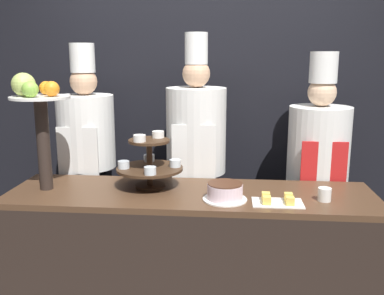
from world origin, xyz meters
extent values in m
cube|color=black|center=(0.00, 1.22, 1.40)|extent=(10.00, 0.06, 2.80)
cube|color=black|center=(0.00, 0.30, 0.44)|extent=(2.17, 0.61, 0.87)
cube|color=#4C3321|center=(0.00, 0.30, 0.89)|extent=(2.17, 0.61, 0.03)
cylinder|color=#3D2819|center=(-0.26, 0.38, 0.92)|extent=(0.18, 0.18, 0.02)
cylinder|color=#3D2819|center=(-0.26, 0.38, 1.06)|extent=(0.04, 0.04, 0.30)
cylinder|color=#3D2819|center=(-0.26, 0.38, 1.03)|extent=(0.41, 0.41, 0.02)
cylinder|color=#3D2819|center=(-0.26, 0.38, 1.20)|extent=(0.25, 0.25, 0.02)
cylinder|color=silver|center=(-0.41, 0.35, 1.06)|extent=(0.07, 0.07, 0.04)
cylinder|color=beige|center=(-0.41, 0.35, 1.05)|extent=(0.06, 0.06, 0.03)
cylinder|color=silver|center=(-0.23, 0.23, 1.06)|extent=(0.07, 0.07, 0.04)
cylinder|color=red|center=(-0.23, 0.23, 1.05)|extent=(0.06, 0.06, 0.03)
cylinder|color=silver|center=(-0.10, 0.41, 1.06)|extent=(0.07, 0.07, 0.04)
cylinder|color=gold|center=(-0.10, 0.41, 1.05)|extent=(0.06, 0.06, 0.03)
cylinder|color=silver|center=(-0.29, 0.53, 1.06)|extent=(0.07, 0.07, 0.04)
cylinder|color=green|center=(-0.29, 0.53, 1.05)|extent=(0.06, 0.06, 0.03)
cylinder|color=white|center=(-0.30, 0.31, 1.23)|extent=(0.07, 0.07, 0.04)
cylinder|color=white|center=(-0.21, 0.45, 1.23)|extent=(0.07, 0.07, 0.04)
cylinder|color=#2D231E|center=(-0.88, 0.29, 1.18)|extent=(0.08, 0.08, 0.55)
cylinder|color=white|center=(-0.88, 0.29, 1.47)|extent=(0.35, 0.35, 0.01)
sphere|color=orange|center=(-0.79, 0.27, 1.52)|extent=(0.09, 0.09, 0.09)
sphere|color=orange|center=(-0.87, 0.38, 1.51)|extent=(0.08, 0.08, 0.08)
sphere|color=#ADC160|center=(-0.96, 0.27, 1.54)|extent=(0.14, 0.14, 0.14)
sphere|color=#84B742|center=(-0.89, 0.20, 1.52)|extent=(0.09, 0.09, 0.09)
cylinder|color=white|center=(0.21, 0.18, 0.91)|extent=(0.25, 0.25, 0.01)
cylinder|color=silver|center=(0.21, 0.18, 0.96)|extent=(0.20, 0.20, 0.08)
cylinder|color=#472819|center=(0.21, 0.18, 1.01)|extent=(0.20, 0.20, 0.01)
cylinder|color=white|center=(0.76, 0.22, 0.95)|extent=(0.07, 0.07, 0.07)
cube|color=white|center=(0.49, 0.15, 0.91)|extent=(0.28, 0.17, 0.01)
cube|color=#EFCC56|center=(0.43, 0.12, 0.94)|extent=(0.04, 0.04, 0.04)
cube|color=#EFCC56|center=(0.56, 0.12, 0.94)|extent=(0.04, 0.04, 0.04)
cube|color=#EFCC56|center=(0.43, 0.18, 0.94)|extent=(0.04, 0.04, 0.04)
cube|color=#EFCC56|center=(0.56, 0.18, 0.94)|extent=(0.04, 0.04, 0.04)
cube|color=black|center=(-0.80, 0.83, 0.45)|extent=(0.30, 0.17, 0.91)
cylinder|color=white|center=(-0.80, 0.83, 1.17)|extent=(0.40, 0.40, 0.52)
cube|color=white|center=(-0.80, 0.64, 1.06)|extent=(0.28, 0.01, 0.33)
sphere|color=tan|center=(-0.80, 0.83, 1.53)|extent=(0.19, 0.19, 0.19)
cylinder|color=white|center=(-0.80, 0.83, 1.69)|extent=(0.17, 0.17, 0.20)
cube|color=#28282D|center=(-0.01, 0.83, 0.45)|extent=(0.31, 0.17, 0.89)
cylinder|color=white|center=(-0.01, 0.83, 1.19)|extent=(0.42, 0.42, 0.59)
cube|color=white|center=(-0.01, 0.63, 1.07)|extent=(0.29, 0.01, 0.38)
sphere|color=tan|center=(-0.01, 0.83, 1.58)|extent=(0.19, 0.19, 0.19)
cylinder|color=white|center=(-0.01, 0.83, 1.75)|extent=(0.16, 0.16, 0.21)
cube|color=black|center=(0.84, 0.83, 0.42)|extent=(0.31, 0.17, 0.83)
cylinder|color=white|center=(0.84, 0.83, 1.10)|extent=(0.42, 0.42, 0.53)
cube|color=red|center=(0.84, 0.63, 0.99)|extent=(0.29, 0.01, 0.34)
sphere|color=#DBB28E|center=(0.84, 0.83, 1.46)|extent=(0.19, 0.19, 0.19)
cylinder|color=white|center=(0.84, 0.83, 1.63)|extent=(0.18, 0.18, 0.21)
camera|label=1|loc=(0.23, -2.11, 1.71)|focal=40.00mm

